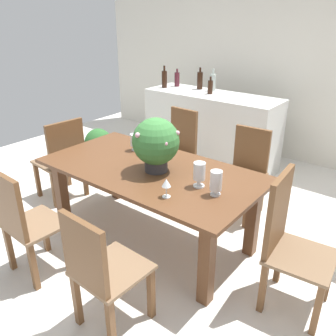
# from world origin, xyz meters

# --- Properties ---
(ground_plane) EXTENTS (7.04, 7.04, 0.00)m
(ground_plane) POSITION_xyz_m (0.00, 0.00, 0.00)
(ground_plane) COLOR silver
(back_wall) EXTENTS (6.40, 0.10, 2.60)m
(back_wall) POSITION_xyz_m (0.00, 2.60, 1.30)
(back_wall) COLOR silver
(back_wall) RESTS_ON ground
(dining_table) EXTENTS (1.98, 1.03, 0.74)m
(dining_table) POSITION_xyz_m (0.00, -0.23, 0.62)
(dining_table) COLOR brown
(dining_table) RESTS_ON ground
(chair_near_left) EXTENTS (0.46, 0.42, 0.95)m
(chair_near_left) POSITION_xyz_m (-0.45, -1.23, 0.53)
(chair_near_left) COLOR brown
(chair_near_left) RESTS_ON ground
(chair_near_right) EXTENTS (0.44, 0.46, 0.93)m
(chair_near_right) POSITION_xyz_m (0.44, -1.24, 0.51)
(chair_near_right) COLOR brown
(chair_near_right) RESTS_ON ground
(chair_far_right) EXTENTS (0.44, 0.49, 0.92)m
(chair_far_right) POSITION_xyz_m (0.44, 0.79, 0.50)
(chair_far_right) COLOR brown
(chair_far_right) RESTS_ON ground
(chair_head_end) EXTENTS (0.49, 0.51, 0.95)m
(chair_head_end) POSITION_xyz_m (-1.29, -0.24, 0.53)
(chair_head_end) COLOR brown
(chair_head_end) RESTS_ON ground
(chair_far_left) EXTENTS (0.43, 0.46, 0.98)m
(chair_far_left) POSITION_xyz_m (-0.44, 0.79, 0.53)
(chair_far_left) COLOR brown
(chair_far_left) RESTS_ON ground
(chair_foot_end) EXTENTS (0.48, 0.48, 1.03)m
(chair_foot_end) POSITION_xyz_m (1.28, -0.24, 0.56)
(chair_foot_end) COLOR brown
(chair_foot_end) RESTS_ON ground
(flower_centerpiece) EXTENTS (0.40, 0.40, 0.47)m
(flower_centerpiece) POSITION_xyz_m (0.08, -0.24, 1.00)
(flower_centerpiece) COLOR #333338
(flower_centerpiece) RESTS_ON dining_table
(crystal_vase_left) EXTENTS (0.10, 0.10, 0.17)m
(crystal_vase_left) POSITION_xyz_m (-0.40, 0.01, 0.84)
(crystal_vase_left) COLOR silver
(crystal_vase_left) RESTS_ON dining_table
(crystal_vase_center_near) EXTENTS (0.10, 0.10, 0.20)m
(crystal_vase_center_near) POSITION_xyz_m (0.54, -0.26, 0.86)
(crystal_vase_center_near) COLOR silver
(crystal_vase_center_near) RESTS_ON dining_table
(crystal_vase_right) EXTENTS (0.09, 0.09, 0.20)m
(crystal_vase_right) POSITION_xyz_m (0.71, -0.30, 0.85)
(crystal_vase_right) COLOR silver
(crystal_vase_right) RESTS_ON dining_table
(wine_glass) EXTENTS (0.07, 0.07, 0.15)m
(wine_glass) POSITION_xyz_m (0.44, -0.55, 0.85)
(wine_glass) COLOR silver
(wine_glass) RESTS_ON dining_table
(kitchen_counter) EXTENTS (1.87, 0.63, 0.99)m
(kitchen_counter) POSITION_xyz_m (-0.56, 1.70, 0.50)
(kitchen_counter) COLOR silver
(kitchen_counter) RESTS_ON ground
(wine_bottle_dark) EXTENTS (0.08, 0.08, 0.30)m
(wine_bottle_dark) POSITION_xyz_m (-0.87, 1.86, 1.12)
(wine_bottle_dark) COLOR black
(wine_bottle_dark) RESTS_ON kitchen_counter
(wine_bottle_green) EXTENTS (0.07, 0.07, 0.25)m
(wine_bottle_green) POSITION_xyz_m (-1.25, 1.83, 1.10)
(wine_bottle_green) COLOR #511E28
(wine_bottle_green) RESTS_ON kitchen_counter
(wine_bottle_amber) EXTENTS (0.07, 0.07, 0.23)m
(wine_bottle_amber) POSITION_xyz_m (-0.59, 1.69, 1.09)
(wine_bottle_amber) COLOR black
(wine_bottle_amber) RESTS_ON kitchen_counter
(wine_bottle_tall) EXTENTS (0.08, 0.08, 0.30)m
(wine_bottle_tall) POSITION_xyz_m (-0.67, 1.88, 1.11)
(wine_bottle_tall) COLOR #B2BFB7
(wine_bottle_tall) RESTS_ON kitchen_counter
(wine_bottle_clear) EXTENTS (0.07, 0.07, 0.31)m
(wine_bottle_clear) POSITION_xyz_m (-1.33, 1.63, 1.12)
(wine_bottle_clear) COLOR black
(wine_bottle_clear) RESTS_ON kitchen_counter
(potted_plant_floor) EXTENTS (0.38, 0.38, 0.56)m
(potted_plant_floor) POSITION_xyz_m (-1.66, 0.60, 0.32)
(potted_plant_floor) COLOR brown
(potted_plant_floor) RESTS_ON ground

